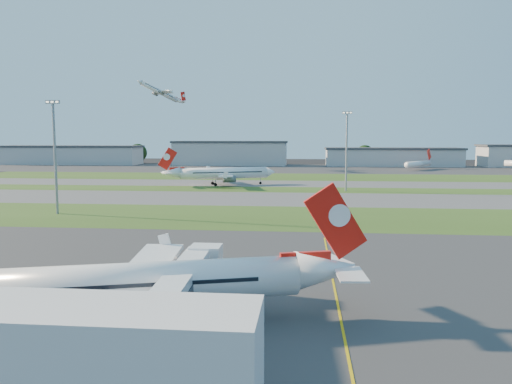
# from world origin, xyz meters

# --- Properties ---
(ground) EXTENTS (700.00, 700.00, 0.00)m
(ground) POSITION_xyz_m (0.00, 0.00, 0.00)
(ground) COLOR black
(ground) RESTS_ON ground
(apron_near) EXTENTS (300.00, 70.00, 0.01)m
(apron_near) POSITION_xyz_m (0.00, 0.00, 0.01)
(apron_near) COLOR #333335
(apron_near) RESTS_ON ground
(grass_strip_a) EXTENTS (300.00, 34.00, 0.01)m
(grass_strip_a) POSITION_xyz_m (0.00, 52.00, 0.01)
(grass_strip_a) COLOR #314E1A
(grass_strip_a) RESTS_ON ground
(taxiway_a) EXTENTS (300.00, 32.00, 0.01)m
(taxiway_a) POSITION_xyz_m (0.00, 85.00, 0.01)
(taxiway_a) COLOR #515154
(taxiway_a) RESTS_ON ground
(grass_strip_b) EXTENTS (300.00, 18.00, 0.01)m
(grass_strip_b) POSITION_xyz_m (0.00, 110.00, 0.01)
(grass_strip_b) COLOR #314E1A
(grass_strip_b) RESTS_ON ground
(taxiway_b) EXTENTS (300.00, 26.00, 0.01)m
(taxiway_b) POSITION_xyz_m (0.00, 132.00, 0.01)
(taxiway_b) COLOR #515154
(taxiway_b) RESTS_ON ground
(grass_strip_c) EXTENTS (300.00, 40.00, 0.01)m
(grass_strip_c) POSITION_xyz_m (0.00, 165.00, 0.01)
(grass_strip_c) COLOR #314E1A
(grass_strip_c) RESTS_ON ground
(apron_far) EXTENTS (400.00, 80.00, 0.01)m
(apron_far) POSITION_xyz_m (0.00, 225.00, 0.01)
(apron_far) COLOR #333335
(apron_far) RESTS_ON ground
(yellow_line) EXTENTS (0.25, 60.00, 0.02)m
(yellow_line) POSITION_xyz_m (5.00, 0.00, 0.00)
(yellow_line) COLOR gold
(yellow_line) RESTS_ON ground
(terminal_fragment) EXTENTS (26.00, 6.05, 8.00)m
(terminal_fragment) POSITION_xyz_m (-14.00, -29.94, 3.98)
(terminal_fragment) COLOR silver
(terminal_fragment) RESTS_ON ground
(jet_bridge) EXTENTS (4.20, 26.90, 6.20)m
(jet_bridge) POSITION_xyz_m (-9.81, -15.24, 4.01)
(jet_bridge) COLOR silver
(jet_bridge) RESTS_ON ground
(airliner_parked) EXTENTS (36.56, 30.75, 11.71)m
(airliner_parked) POSITION_xyz_m (-13.54, -13.18, 4.11)
(airliner_parked) COLOR white
(airliner_parked) RESTS_ON ground
(airliner_taxiing) EXTENTS (37.97, 32.18, 12.46)m
(airliner_taxiing) POSITION_xyz_m (-28.22, 123.64, 4.37)
(airliner_taxiing) COLOR white
(airliner_taxiing) RESTS_ON ground
(airliner_departing) EXTENTS (22.46, 19.72, 8.77)m
(airliner_departing) POSITION_xyz_m (-79.79, 221.30, 42.96)
(airliner_departing) COLOR white
(mini_jet_near) EXTENTS (18.98, 23.60, 9.48)m
(mini_jet_near) POSITION_xyz_m (62.76, 219.64, 3.28)
(mini_jet_near) COLOR white
(mini_jet_near) RESTS_ON ground
(light_mast_west) EXTENTS (3.20, 0.70, 25.80)m
(light_mast_west) POSITION_xyz_m (-55.00, 52.00, 14.81)
(light_mast_west) COLOR gray
(light_mast_west) RESTS_ON ground
(light_mast_centre) EXTENTS (3.20, 0.70, 25.80)m
(light_mast_centre) POSITION_xyz_m (15.00, 108.00, 14.81)
(light_mast_centre) COLOR gray
(light_mast_centre) RESTS_ON ground
(hangar_far_west) EXTENTS (91.80, 23.00, 12.20)m
(hangar_far_west) POSITION_xyz_m (-150.00, 255.00, 6.14)
(hangar_far_west) COLOR #A6AAAE
(hangar_far_west) RESTS_ON ground
(hangar_west) EXTENTS (71.40, 23.00, 15.20)m
(hangar_west) POSITION_xyz_m (-45.00, 255.00, 7.64)
(hangar_west) COLOR #A6AAAE
(hangar_west) RESTS_ON ground
(hangar_east) EXTENTS (81.60, 23.00, 11.20)m
(hangar_east) POSITION_xyz_m (55.00, 255.00, 5.64)
(hangar_east) COLOR #A6AAAE
(hangar_east) RESTS_ON ground
(tree_far_west) EXTENTS (11.00, 11.00, 12.00)m
(tree_far_west) POSITION_xyz_m (-190.00, 268.00, 6.49)
(tree_far_west) COLOR black
(tree_far_west) RESTS_ON ground
(tree_west) EXTENTS (12.10, 12.10, 13.20)m
(tree_west) POSITION_xyz_m (-110.00, 270.00, 7.14)
(tree_west) COLOR black
(tree_west) RESTS_ON ground
(tree_mid_west) EXTENTS (9.90, 9.90, 10.80)m
(tree_mid_west) POSITION_xyz_m (-20.00, 266.00, 5.84)
(tree_mid_west) COLOR black
(tree_mid_west) RESTS_ON ground
(tree_mid_east) EXTENTS (11.55, 11.55, 12.60)m
(tree_mid_east) POSITION_xyz_m (40.00, 269.00, 6.81)
(tree_mid_east) COLOR black
(tree_mid_east) RESTS_ON ground
(tree_east) EXTENTS (10.45, 10.45, 11.40)m
(tree_east) POSITION_xyz_m (115.00, 267.00, 6.16)
(tree_east) COLOR black
(tree_east) RESTS_ON ground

